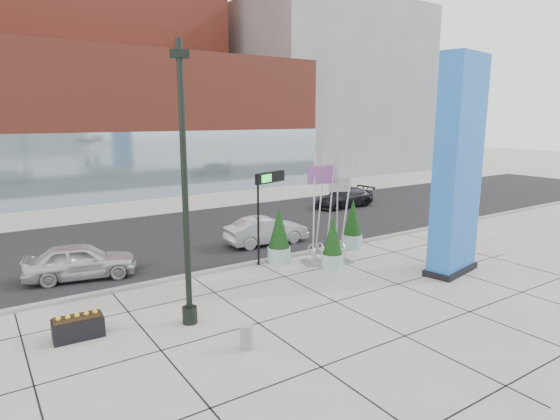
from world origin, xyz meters
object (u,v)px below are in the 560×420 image
blue_pylon (458,171)px  lamp_post (186,214)px  car_silver_mid (267,231)px  public_art_sculpture (327,234)px  car_white_west (81,261)px  concrete_bollard (246,337)px  overhead_street_sign (272,186)px

blue_pylon → lamp_post: (-10.49, 1.36, -0.72)m
blue_pylon → car_silver_mid: blue_pylon is taller
public_art_sculpture → car_white_west: bearing=177.1°
blue_pylon → concrete_bollard: blue_pylon is taller
blue_pylon → car_silver_mid: (-3.89, 7.57, -3.38)m
car_white_west → car_silver_mid: 8.48m
car_white_west → blue_pylon: bearing=-107.8°
lamp_post → overhead_street_sign: size_ratio=2.13×
concrete_bollard → car_white_west: (-2.49, 8.28, 0.35)m
blue_pylon → concrete_bollard: bearing=174.4°
overhead_street_sign → car_silver_mid: bearing=42.6°
blue_pylon → car_silver_mid: bearing=106.0°
lamp_post → car_white_west: 6.77m
overhead_street_sign → car_white_west: overhead_street_sign is taller
concrete_bollard → car_white_west: size_ratio=0.17×
blue_pylon → concrete_bollard: 10.59m
public_art_sculpture → overhead_street_sign: (-1.96, 1.27, 2.05)m
blue_pylon → public_art_sculpture: bearing=120.3°
public_art_sculpture → car_white_west: (-9.07, 3.59, -0.54)m
car_white_west → car_silver_mid: size_ratio=1.00×
blue_pylon → car_silver_mid: size_ratio=2.09×
blue_pylon → concrete_bollard: size_ratio=12.63×
lamp_post → public_art_sculpture: size_ratio=1.74×
lamp_post → car_silver_mid: 9.45m
lamp_post → car_white_west: size_ratio=2.03×
public_art_sculpture → car_silver_mid: bearing=117.4°
overhead_street_sign → car_white_west: bearing=142.4°
blue_pylon → car_white_west: blue_pylon is taller
public_art_sculpture → concrete_bollard: 8.13m
overhead_street_sign → blue_pylon: bearing=-63.1°
concrete_bollard → car_white_west: 8.65m
car_silver_mid → car_white_west: bearing=95.4°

